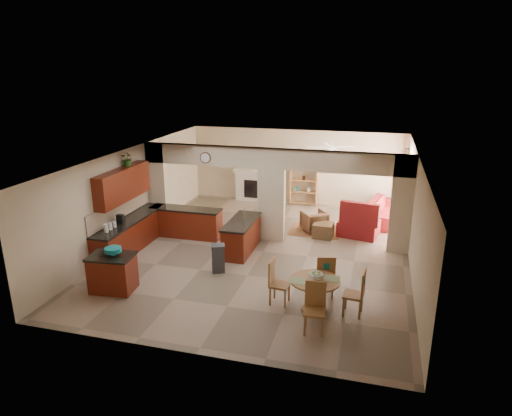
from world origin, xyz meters
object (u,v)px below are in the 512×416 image
(sofa, at_px, (384,211))
(armchair, at_px, (314,221))
(dining_table, at_px, (315,290))
(kitchen_island, at_px, (113,273))

(sofa, height_order, armchair, sofa)
(dining_table, bearing_deg, kitchen_island, -176.37)
(dining_table, relative_size, armchair, 1.49)
(sofa, distance_m, armchair, 2.68)
(armchair, bearing_deg, kitchen_island, 17.49)
(dining_table, bearing_deg, armchair, 98.24)
(kitchen_island, height_order, dining_table, kitchen_island)
(sofa, xyz_separation_m, armchair, (-2.14, -1.62, -0.03))
(kitchen_island, height_order, armchair, kitchen_island)
(kitchen_island, distance_m, armchair, 6.57)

